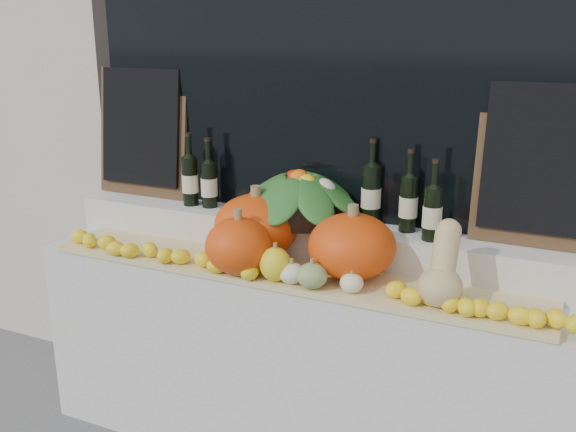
{
  "coord_description": "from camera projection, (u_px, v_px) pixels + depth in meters",
  "views": [
    {
      "loc": [
        1.03,
        -0.79,
        1.87
      ],
      "look_at": [
        0.0,
        1.45,
        1.12
      ],
      "focal_mm": 40.0,
      "sensor_mm": 36.0,
      "label": 1
    }
  ],
  "objects": [
    {
      "name": "wine_bottle_near_right",
      "position": [
        408.0,
        203.0,
        2.62
      ],
      "size": [
        0.08,
        0.08,
        0.34
      ],
      "color": "black",
      "rests_on": "rear_tier"
    },
    {
      "name": "straw_bedding",
      "position": [
        283.0,
        273.0,
        2.6
      ],
      "size": [
        2.1,
        0.32,
        0.02
      ],
      "primitive_type": "cube",
      "color": "tan",
      "rests_on": "display_sill"
    },
    {
      "name": "butternut_squash",
      "position": [
        442.0,
        272.0,
        2.26
      ],
      "size": [
        0.16,
        0.21,
        0.3
      ],
      "color": "tan",
      "rests_on": "straw_bedding"
    },
    {
      "name": "chalkboard_left",
      "position": [
        142.0,
        130.0,
        3.13
      ],
      "size": [
        0.5,
        0.1,
        0.62
      ],
      "rotation": [
        -0.12,
        0.0,
        0.0
      ],
      "color": "#4C331E",
      "rests_on": "rear_tier"
    },
    {
      "name": "wine_bottle_near_left",
      "position": [
        209.0,
        184.0,
        2.97
      ],
      "size": [
        0.08,
        0.08,
        0.32
      ],
      "color": "black",
      "rests_on": "rear_tier"
    },
    {
      "name": "pumpkin_left",
      "position": [
        256.0,
        226.0,
        2.72
      ],
      "size": [
        0.48,
        0.48,
        0.27
      ],
      "primitive_type": "ellipsoid",
      "rotation": [
        0.0,
        0.0,
        -0.42
      ],
      "color": "#E9490C",
      "rests_on": "straw_bedding"
    },
    {
      "name": "pumpkin_center",
      "position": [
        239.0,
        246.0,
        2.54
      ],
      "size": [
        0.31,
        0.31,
        0.23
      ],
      "primitive_type": "ellipsoid",
      "rotation": [
        0.0,
        0.0,
        -0.18
      ],
      "color": "#E9490C",
      "rests_on": "straw_bedding"
    },
    {
      "name": "pumpkin_right",
      "position": [
        352.0,
        246.0,
        2.49
      ],
      "size": [
        0.43,
        0.43,
        0.25
      ],
      "primitive_type": "ellipsoid",
      "rotation": [
        0.0,
        0.0,
        -0.31
      ],
      "color": "#E9490C",
      "rests_on": "straw_bedding"
    },
    {
      "name": "wine_bottle_far_left",
      "position": [
        190.0,
        180.0,
        3.0
      ],
      "size": [
        0.08,
        0.08,
        0.34
      ],
      "color": "black",
      "rests_on": "rear_tier"
    },
    {
      "name": "decorative_gourds",
      "position": [
        287.0,
        270.0,
        2.46
      ],
      "size": [
        0.56,
        0.13,
        0.16
      ],
      "color": "#30651E",
      "rests_on": "straw_bedding"
    },
    {
      "name": "wine_bottle_far_right",
      "position": [
        432.0,
        213.0,
        2.51
      ],
      "size": [
        0.08,
        0.08,
        0.33
      ],
      "color": "black",
      "rests_on": "rear_tier"
    },
    {
      "name": "lemon_heap",
      "position": [
        271.0,
        272.0,
        2.49
      ],
      "size": [
        2.2,
        0.16,
        0.06
      ],
      "primitive_type": null,
      "color": "yellow",
      "rests_on": "straw_bedding"
    },
    {
      "name": "display_sill",
      "position": [
        295.0,
        358.0,
        2.84
      ],
      "size": [
        2.3,
        0.55,
        0.88
      ],
      "primitive_type": "cube",
      "color": "silver",
      "rests_on": "ground"
    },
    {
      "name": "chalkboard_right",
      "position": [
        544.0,
        163.0,
        2.39
      ],
      "size": [
        0.5,
        0.1,
        0.62
      ],
      "rotation": [
        -0.12,
        0.0,
        0.0
      ],
      "color": "#4C331E",
      "rests_on": "rear_tier"
    },
    {
      "name": "wine_bottle_tall",
      "position": [
        371.0,
        194.0,
        2.71
      ],
      "size": [
        0.08,
        0.08,
        0.37
      ],
      "color": "black",
      "rests_on": "rear_tier"
    },
    {
      "name": "produce_bowl",
      "position": [
        299.0,
        195.0,
        2.77
      ],
      "size": [
        0.59,
        0.59,
        0.24
      ],
      "color": "black",
      "rests_on": "rear_tier"
    },
    {
      "name": "rear_tier",
      "position": [
        309.0,
        237.0,
        2.82
      ],
      "size": [
        2.3,
        0.25,
        0.16
      ],
      "primitive_type": "cube",
      "color": "silver",
      "rests_on": "display_sill"
    }
  ]
}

